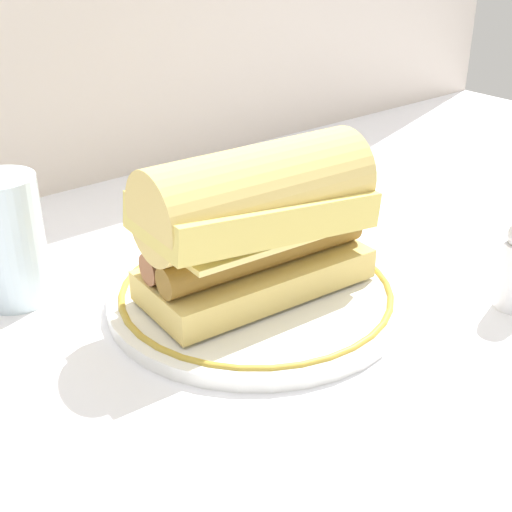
{
  "coord_description": "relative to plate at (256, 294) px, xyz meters",
  "views": [
    {
      "loc": [
        -0.36,
        -0.38,
        0.31
      ],
      "look_at": [
        -0.02,
        0.03,
        0.04
      ],
      "focal_mm": 49.73,
      "sensor_mm": 36.0,
      "label": 1
    }
  ],
  "objects": [
    {
      "name": "sausage_sandwich",
      "position": [
        -0.0,
        0.0,
        0.07
      ],
      "size": [
        0.2,
        0.1,
        0.12
      ],
      "rotation": [
        0.0,
        0.0,
        -0.07
      ],
      "color": "#D6BA65",
      "rests_on": "plate"
    },
    {
      "name": "ground_plane",
      "position": [
        0.02,
        -0.03,
        -0.01
      ],
      "size": [
        1.5,
        1.5,
        0.0
      ],
      "primitive_type": "plane",
      "color": "white"
    },
    {
      "name": "plate",
      "position": [
        0.0,
        0.0,
        0.0
      ],
      "size": [
        0.25,
        0.25,
        0.01
      ],
      "color": "white",
      "rests_on": "ground_plane"
    },
    {
      "name": "drinking_glass",
      "position": [
        -0.16,
        0.14,
        0.04
      ],
      "size": [
        0.06,
        0.06,
        0.11
      ],
      "color": "silver",
      "rests_on": "ground_plane"
    }
  ]
}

